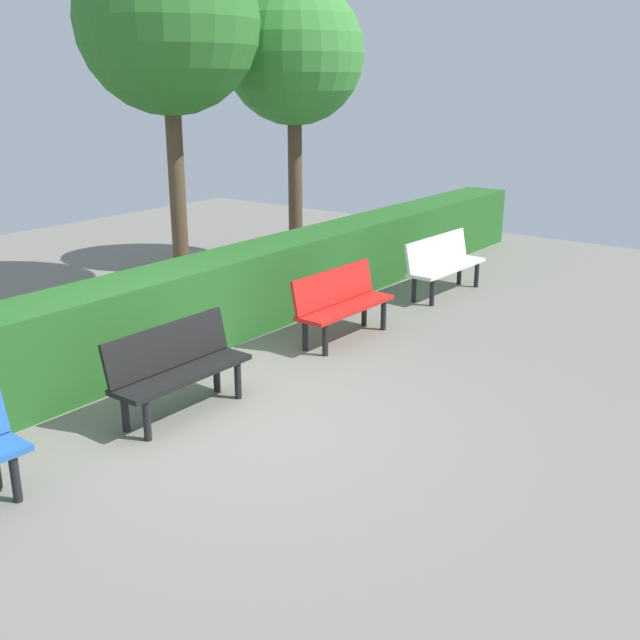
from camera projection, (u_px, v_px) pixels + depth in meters
ground_plane at (245, 420)px, 7.12m from camera, size 20.04×20.04×0.00m
bench_white at (443, 262)px, 11.18m from camera, size 1.63×0.53×0.86m
bench_red at (341, 301)px, 9.22m from camera, size 1.52×0.50×0.86m
bench_black at (177, 365)px, 7.15m from camera, size 1.47×0.48×0.86m
hedge_row at (191, 306)px, 8.91m from camera, size 16.04×0.78×1.02m
tree_near at (294, 55)px, 12.01m from camera, size 2.25×2.25×4.59m
tree_mid at (168, 22)px, 10.27m from camera, size 2.54×2.54×5.11m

